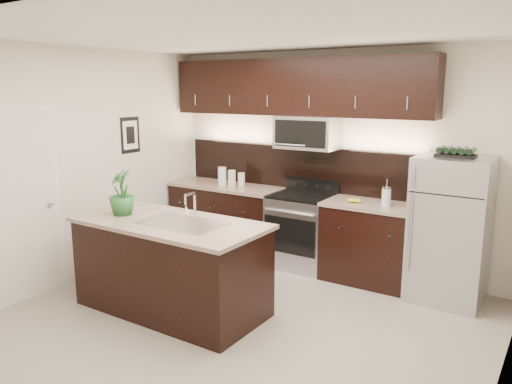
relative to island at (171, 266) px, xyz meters
The scene contains 12 objects.
ground 0.90m from the island, 12.41° to the left, with size 4.50×4.50×0.00m, color gray.
room_walls 1.39m from the island, 11.30° to the left, with size 4.52×4.02×2.71m.
counter_run 1.88m from the island, 80.94° to the left, with size 3.51×0.65×0.94m.
upper_fixtures 2.63m from the island, 80.86° to the left, with size 3.49×0.40×1.66m.
island is the anchor object (origin of this frame).
sink_faucet 0.51m from the island, ahead, with size 0.84×0.50×0.28m.
refrigerator 2.92m from the island, 38.14° to the left, with size 0.75×0.67×1.55m, color #B2B2B7.
wine_rack 3.11m from the island, 38.14° to the left, with size 0.38×0.24×0.09m.
plant 0.93m from the island, behind, with size 0.27×0.27×0.48m, color #225726.
canisters 2.03m from the island, 108.27° to the left, with size 0.35×0.21×0.25m.
french_press 2.47m from the island, 48.71° to the left, with size 0.10×0.10×0.30m.
bananas 2.19m from the island, 56.43° to the left, with size 0.16×0.12×0.05m, color gold.
Camera 1 is at (2.58, -3.71, 2.23)m, focal length 35.00 mm.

